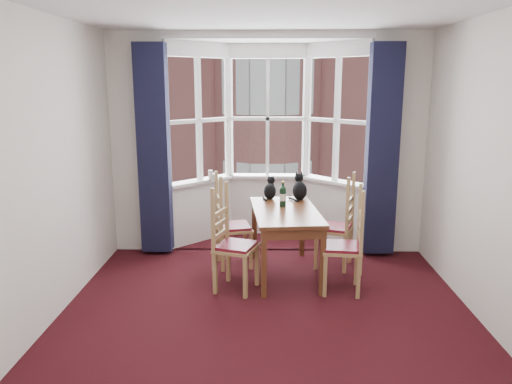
{
  "coord_description": "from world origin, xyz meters",
  "views": [
    {
      "loc": [
        -0.0,
        -4.09,
        2.2
      ],
      "look_at": [
        -0.12,
        1.05,
        1.05
      ],
      "focal_mm": 35.0,
      "sensor_mm": 36.0,
      "label": 1
    }
  ],
  "objects_px": {
    "chair_left_far": "(227,228)",
    "candle_short": "(215,176)",
    "dining_table": "(285,219)",
    "cat_right": "(300,189)",
    "wine_bottle": "(283,195)",
    "cat_left": "(270,190)",
    "chair_right_near": "(351,249)",
    "candle_tall": "(211,175)",
    "chair_right_far": "(342,229)",
    "chair_left_near": "(228,247)"
  },
  "relations": [
    {
      "from": "chair_left_near",
      "to": "chair_left_far",
      "type": "height_order",
      "value": "same"
    },
    {
      "from": "chair_left_far",
      "to": "chair_right_far",
      "type": "xyz_separation_m",
      "value": [
        1.38,
        -0.02,
        0.0
      ]
    },
    {
      "from": "cat_left",
      "to": "chair_left_far",
      "type": "bearing_deg",
      "value": -151.48
    },
    {
      "from": "chair_right_far",
      "to": "cat_left",
      "type": "height_order",
      "value": "cat_left"
    },
    {
      "from": "chair_left_far",
      "to": "wine_bottle",
      "type": "bearing_deg",
      "value": -8.62
    },
    {
      "from": "cat_right",
      "to": "candle_tall",
      "type": "distance_m",
      "value": 1.37
    },
    {
      "from": "chair_right_near",
      "to": "candle_tall",
      "type": "bearing_deg",
      "value": 134.51
    },
    {
      "from": "chair_right_near",
      "to": "cat_right",
      "type": "relative_size",
      "value": 2.68
    },
    {
      "from": "chair_left_far",
      "to": "candle_tall",
      "type": "distance_m",
      "value": 1.11
    },
    {
      "from": "chair_left_far",
      "to": "candle_short",
      "type": "distance_m",
      "value": 1.12
    },
    {
      "from": "chair_right_near",
      "to": "chair_right_far",
      "type": "relative_size",
      "value": 1.0
    },
    {
      "from": "chair_right_near",
      "to": "candle_tall",
      "type": "distance_m",
      "value": 2.41
    },
    {
      "from": "wine_bottle",
      "to": "chair_right_far",
      "type": "bearing_deg",
      "value": 6.74
    },
    {
      "from": "dining_table",
      "to": "candle_tall",
      "type": "bearing_deg",
      "value": 128.74
    },
    {
      "from": "chair_right_far",
      "to": "candle_short",
      "type": "bearing_deg",
      "value": 147.82
    },
    {
      "from": "chair_right_far",
      "to": "wine_bottle",
      "type": "xyz_separation_m",
      "value": [
        -0.71,
        -0.08,
        0.43
      ]
    },
    {
      "from": "chair_left_far",
      "to": "chair_left_near",
      "type": "bearing_deg",
      "value": -83.79
    },
    {
      "from": "chair_left_near",
      "to": "cat_right",
      "type": "height_order",
      "value": "cat_right"
    },
    {
      "from": "chair_left_near",
      "to": "chair_right_near",
      "type": "distance_m",
      "value": 1.3
    },
    {
      "from": "cat_right",
      "to": "chair_left_far",
      "type": "bearing_deg",
      "value": -163.85
    },
    {
      "from": "cat_left",
      "to": "dining_table",
      "type": "bearing_deg",
      "value": -72.37
    },
    {
      "from": "candle_short",
      "to": "cat_right",
      "type": "bearing_deg",
      "value": -33.48
    },
    {
      "from": "chair_right_near",
      "to": "candle_short",
      "type": "relative_size",
      "value": 10.46
    },
    {
      "from": "wine_bottle",
      "to": "candle_tall",
      "type": "bearing_deg",
      "value": 131.87
    },
    {
      "from": "dining_table",
      "to": "wine_bottle",
      "type": "relative_size",
      "value": 4.66
    },
    {
      "from": "dining_table",
      "to": "cat_right",
      "type": "height_order",
      "value": "cat_right"
    },
    {
      "from": "cat_left",
      "to": "wine_bottle",
      "type": "relative_size",
      "value": 0.98
    },
    {
      "from": "chair_left_far",
      "to": "cat_left",
      "type": "height_order",
      "value": "cat_left"
    },
    {
      "from": "cat_right",
      "to": "chair_left_near",
      "type": "bearing_deg",
      "value": -130.94
    },
    {
      "from": "dining_table",
      "to": "candle_short",
      "type": "relative_size",
      "value": 15.88
    },
    {
      "from": "chair_right_near",
      "to": "wine_bottle",
      "type": "distance_m",
      "value": 1.03
    },
    {
      "from": "cat_right",
      "to": "candle_tall",
      "type": "xyz_separation_m",
      "value": [
        -1.17,
        0.71,
        0.03
      ]
    },
    {
      "from": "dining_table",
      "to": "chair_right_far",
      "type": "xyz_separation_m",
      "value": [
        0.68,
        0.24,
        -0.2
      ]
    },
    {
      "from": "chair_left_far",
      "to": "cat_left",
      "type": "relative_size",
      "value": 3.13
    },
    {
      "from": "cat_right",
      "to": "wine_bottle",
      "type": "bearing_deg",
      "value": -121.14
    },
    {
      "from": "chair_right_near",
      "to": "candle_short",
      "type": "height_order",
      "value": "candle_short"
    },
    {
      "from": "dining_table",
      "to": "cat_left",
      "type": "height_order",
      "value": "cat_left"
    },
    {
      "from": "dining_table",
      "to": "chair_right_far",
      "type": "distance_m",
      "value": 0.75
    },
    {
      "from": "cat_left",
      "to": "cat_right",
      "type": "relative_size",
      "value": 0.85
    },
    {
      "from": "dining_table",
      "to": "candle_tall",
      "type": "distance_m",
      "value": 1.6
    },
    {
      "from": "wine_bottle",
      "to": "candle_short",
      "type": "height_order",
      "value": "wine_bottle"
    },
    {
      "from": "dining_table",
      "to": "wine_bottle",
      "type": "bearing_deg",
      "value": 99.51
    },
    {
      "from": "chair_right_near",
      "to": "chair_right_far",
      "type": "xyz_separation_m",
      "value": [
        0.01,
        0.7,
        0.0
      ]
    },
    {
      "from": "candle_tall",
      "to": "candle_short",
      "type": "xyz_separation_m",
      "value": [
        0.05,
        0.03,
        -0.02
      ]
    },
    {
      "from": "chair_right_far",
      "to": "chair_left_far",
      "type": "bearing_deg",
      "value": 179.27
    },
    {
      "from": "dining_table",
      "to": "chair_left_near",
      "type": "bearing_deg",
      "value": -146.05
    },
    {
      "from": "chair_right_far",
      "to": "candle_short",
      "type": "distance_m",
      "value": 1.96
    },
    {
      "from": "cat_right",
      "to": "candle_tall",
      "type": "relative_size",
      "value": 2.55
    },
    {
      "from": "chair_left_far",
      "to": "wine_bottle",
      "type": "distance_m",
      "value": 0.8
    },
    {
      "from": "candle_tall",
      "to": "chair_left_near",
      "type": "bearing_deg",
      "value": -77.53
    }
  ]
}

